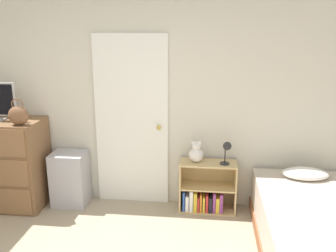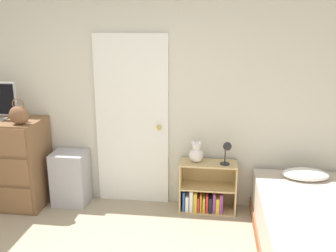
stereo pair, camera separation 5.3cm
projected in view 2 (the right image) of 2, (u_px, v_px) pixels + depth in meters
name	position (u px, v px, depth m)	size (l,w,h in m)	color
wall_back	(126.00, 97.00, 4.34)	(10.00, 0.06, 2.55)	beige
door_closed	(132.00, 121.00, 4.35)	(0.85, 0.09, 2.00)	white
dresser	(5.00, 162.00, 4.40)	(0.93, 0.55, 1.04)	brown
handbag	(19.00, 115.00, 4.03)	(0.23, 0.13, 0.29)	brown
storage_bin	(71.00, 178.00, 4.46)	(0.40, 0.34, 0.64)	#ADADB7
bookshelf	(206.00, 193.00, 4.32)	(0.64, 0.29, 0.59)	tan
teddy_bear	(196.00, 153.00, 4.21)	(0.16, 0.16, 0.25)	silver
desk_lamp	(227.00, 149.00, 4.11)	(0.12, 0.12, 0.26)	#262628
bed	(318.00, 231.00, 3.46)	(1.09, 1.82, 0.61)	brown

